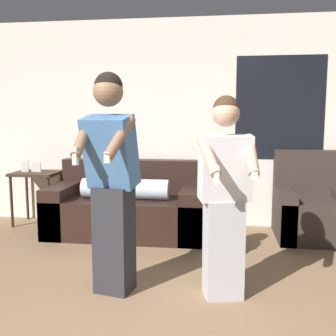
% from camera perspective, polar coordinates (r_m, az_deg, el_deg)
% --- Properties ---
extents(wall_back, '(6.27, 0.07, 2.70)m').
position_cam_1_polar(wall_back, '(5.22, 2.92, 6.50)').
color(wall_back, silver).
rests_on(wall_back, ground_plane).
extents(couch, '(1.90, 0.98, 0.88)m').
position_cam_1_polar(couch, '(4.94, -5.71, -5.72)').
color(couch, black).
rests_on(couch, ground_plane).
extents(armchair, '(0.84, 0.81, 1.03)m').
position_cam_1_polar(armchair, '(5.01, 20.18, -5.75)').
color(armchair, '#332823').
rests_on(armchair, ground_plane).
extents(side_table, '(0.59, 0.50, 0.86)m').
position_cam_1_polar(side_table, '(5.54, -18.55, -1.56)').
color(side_table, '#332319').
rests_on(side_table, ground_plane).
extents(person_left, '(0.45, 0.56, 1.79)m').
position_cam_1_polar(person_left, '(3.17, -8.20, -1.83)').
color(person_left, '#28282D').
rests_on(person_left, ground_plane).
extents(person_right, '(0.47, 0.52, 1.60)m').
position_cam_1_polar(person_right, '(3.12, 8.20, -4.22)').
color(person_right, '#B2B2B7').
rests_on(person_right, ground_plane).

